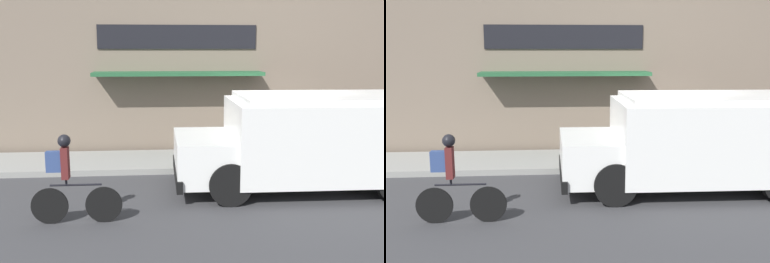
{
  "view_description": "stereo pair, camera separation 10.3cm",
  "coord_description": "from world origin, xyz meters",
  "views": [
    {
      "loc": [
        -2.94,
        -10.6,
        3.04
      ],
      "look_at": [
        -2.06,
        -0.2,
        1.1
      ],
      "focal_mm": 42.0,
      "sensor_mm": 36.0,
      "label": 1
    },
    {
      "loc": [
        -2.84,
        -10.61,
        3.04
      ],
      "look_at": [
        -2.06,
        -0.2,
        1.1
      ],
      "focal_mm": 42.0,
      "sensor_mm": 36.0,
      "label": 2
    }
  ],
  "objects": [
    {
      "name": "trash_bin",
      "position": [
        -0.33,
        1.27,
        0.58
      ],
      "size": [
        0.53,
        0.53,
        0.86
      ],
      "color": "slate",
      "rests_on": "sidewalk"
    },
    {
      "name": "ground_plane",
      "position": [
        0.0,
        0.0,
        0.0
      ],
      "size": [
        70.0,
        70.0,
        0.0
      ],
      "primitive_type": "plane",
      "color": "#38383A"
    },
    {
      "name": "storefront",
      "position": [
        -0.07,
        2.36,
        2.7
      ],
      "size": [
        16.66,
        1.02,
        5.41
      ],
      "color": "#756656",
      "rests_on": "ground_plane"
    },
    {
      "name": "sidewalk",
      "position": [
        0.0,
        1.06,
        0.07
      ],
      "size": [
        28.0,
        2.12,
        0.15
      ],
      "color": "gray",
      "rests_on": "ground_plane"
    },
    {
      "name": "cyclist",
      "position": [
        -4.44,
        -2.94,
        0.79
      ],
      "size": [
        1.58,
        0.22,
        1.59
      ],
      "rotation": [
        0.0,
        0.0,
        -0.01
      ],
      "color": "black",
      "rests_on": "ground_plane"
    },
    {
      "name": "school_bus",
      "position": [
        0.47,
        -1.29,
        1.09
      ],
      "size": [
        5.47,
        2.85,
        2.07
      ],
      "rotation": [
        0.0,
        0.0,
        -0.01
      ],
      "color": "white",
      "rests_on": "ground_plane"
    }
  ]
}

